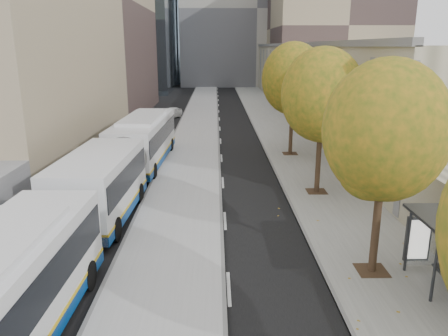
{
  "coord_description": "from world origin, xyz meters",
  "views": [
    {
      "loc": [
        -2.07,
        -1.21,
        7.97
      ],
      "look_at": [
        -1.69,
        18.35,
        2.5
      ],
      "focal_mm": 35.0,
      "sensor_mm": 36.0,
      "label": 1
    }
  ],
  "objects": [
    {
      "name": "building_tan",
      "position": [
        15.5,
        64.0,
        4.0
      ],
      "size": [
        18.0,
        92.0,
        8.0
      ],
      "primitive_type": "cube",
      "color": "gray",
      "rests_on": "ground"
    },
    {
      "name": "tree_d",
      "position": [
        3.6,
        22.0,
        5.47
      ],
      "size": [
        4.4,
        4.4,
        7.6
      ],
      "color": "#2E2114",
      "rests_on": "sidewalk"
    },
    {
      "name": "distant_car",
      "position": [
        -7.14,
        48.65,
        0.63
      ],
      "size": [
        2.58,
        3.98,
        1.26
      ],
      "primitive_type": "imported",
      "rotation": [
        0.0,
        0.0,
        -0.32
      ],
      "color": "silver",
      "rests_on": "ground"
    },
    {
      "name": "building_far_block",
      "position": [
        6.0,
        96.0,
        15.0
      ],
      "size": [
        30.0,
        18.0,
        30.0
      ],
      "primitive_type": "cube",
      "color": "#9C988F",
      "rests_on": "ground"
    },
    {
      "name": "bus_platform",
      "position": [
        -3.88,
        35.0,
        0.07
      ],
      "size": [
        4.25,
        150.0,
        0.15
      ],
      "primitive_type": "cube",
      "color": "#ACACAC",
      "rests_on": "ground"
    },
    {
      "name": "bus_far",
      "position": [
        -7.23,
        24.1,
        1.75
      ],
      "size": [
        3.65,
        19.28,
        3.2
      ],
      "rotation": [
        0.0,
        0.0,
        -0.04
      ],
      "color": "silver",
      "rests_on": "ground"
    },
    {
      "name": "tree_c",
      "position": [
        3.6,
        13.0,
        5.25
      ],
      "size": [
        4.2,
        4.2,
        7.28
      ],
      "color": "#2E2114",
      "rests_on": "sidewalk"
    },
    {
      "name": "sidewalk",
      "position": [
        4.12,
        35.0,
        0.04
      ],
      "size": [
        4.75,
        150.0,
        0.08
      ],
      "primitive_type": "cube",
      "color": "gray",
      "rests_on": "ground"
    },
    {
      "name": "tree_e",
      "position": [
        3.6,
        31.0,
        5.69
      ],
      "size": [
        4.6,
        4.6,
        7.92
      ],
      "color": "#2E2114",
      "rests_on": "sidewalk"
    }
  ]
}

